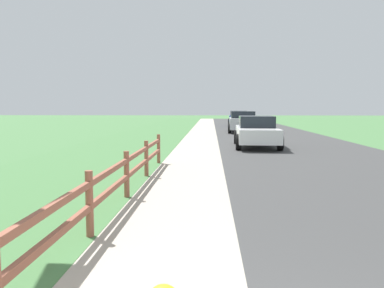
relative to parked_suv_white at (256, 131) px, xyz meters
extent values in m
plane|color=#477642|center=(-1.74, 8.53, -0.72)|extent=(120.00, 120.00, 0.00)
cube|color=#3C3C3C|center=(1.76, 10.53, -0.71)|extent=(7.00, 66.00, 0.01)
cube|color=#B2A696|center=(-4.74, 10.53, -0.71)|extent=(6.00, 66.00, 0.01)
cube|color=#477642|center=(-6.24, 10.53, -0.71)|extent=(5.00, 66.00, 0.00)
cylinder|color=#935540|center=(-3.83, -12.76, -0.24)|extent=(0.11, 0.11, 0.96)
cylinder|color=#935540|center=(-3.83, -10.33, -0.24)|extent=(0.11, 0.11, 0.96)
cylinder|color=#935540|center=(-3.83, -7.90, -0.24)|extent=(0.11, 0.11, 0.96)
cylinder|color=#935540|center=(-3.83, -5.48, -0.24)|extent=(0.11, 0.11, 0.96)
cube|color=#935540|center=(-3.83, -11.54, -0.29)|extent=(0.07, 12.13, 0.09)
cube|color=#935540|center=(-3.83, -11.54, 0.05)|extent=(0.07, 12.13, 0.09)
cube|color=white|center=(0.00, -0.05, -0.11)|extent=(1.93, 4.69, 0.61)
cube|color=#1E232B|center=(0.01, 0.17, 0.45)|extent=(1.62, 2.02, 0.52)
cylinder|color=black|center=(-0.84, 1.42, -0.37)|extent=(0.24, 0.70, 0.70)
cylinder|color=black|center=(0.93, 1.36, -0.37)|extent=(0.24, 0.70, 0.70)
cylinder|color=black|center=(-0.93, -1.45, -0.37)|extent=(0.24, 0.70, 0.70)
cylinder|color=black|center=(0.83, -1.51, -0.37)|extent=(0.24, 0.70, 0.70)
cube|color=#B7BABF|center=(0.21, 10.49, -0.04)|extent=(2.09, 4.88, 0.76)
cube|color=#1E232B|center=(0.21, 10.42, 0.58)|extent=(1.76, 2.20, 0.49)
cylinder|color=black|center=(-0.68, 12.02, -0.37)|extent=(0.25, 0.70, 0.69)
cylinder|color=black|center=(1.22, 11.95, -0.37)|extent=(0.25, 0.70, 0.69)
cylinder|color=black|center=(-0.80, 9.04, -0.37)|extent=(0.25, 0.70, 0.69)
cylinder|color=black|center=(1.10, 8.97, -0.37)|extent=(0.25, 0.70, 0.69)
cube|color=navy|center=(0.62, 20.52, -0.07)|extent=(2.09, 5.00, 0.70)
cube|color=#1E232B|center=(0.63, 20.68, 0.52)|extent=(1.70, 2.25, 0.48)
cylinder|color=black|center=(-0.17, 22.09, -0.36)|extent=(0.26, 0.72, 0.71)
cylinder|color=black|center=(1.61, 21.98, -0.36)|extent=(0.26, 0.72, 0.71)
cylinder|color=black|center=(-0.36, 19.06, -0.36)|extent=(0.26, 0.72, 0.71)
cylinder|color=black|center=(1.42, 18.94, -0.36)|extent=(0.26, 0.72, 0.71)
camera|label=1|loc=(-2.12, -18.05, 1.13)|focal=36.22mm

